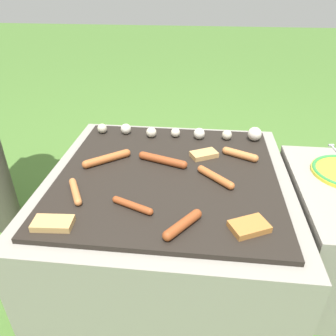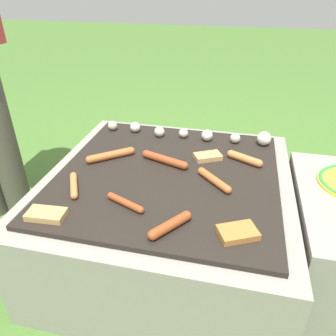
% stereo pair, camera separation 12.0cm
% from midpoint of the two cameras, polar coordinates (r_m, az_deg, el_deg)
% --- Properties ---
extents(ground_plane, '(14.00, 14.00, 0.00)m').
position_cam_midpoint_polar(ground_plane, '(1.47, -2.42, -14.49)').
color(ground_plane, '#47702D').
extents(grill, '(0.90, 0.90, 0.41)m').
position_cam_midpoint_polar(grill, '(1.33, -2.61, -8.41)').
color(grill, gray).
rests_on(grill, ground_plane).
extents(sausage_front_center, '(0.11, 0.13, 0.03)m').
position_cam_midpoint_polar(sausage_front_center, '(0.95, -1.06, -9.93)').
color(sausage_front_center, '#93421E').
rests_on(sausage_front_center, grill).
extents(sausage_front_right, '(0.16, 0.14, 0.03)m').
position_cam_midpoint_polar(sausage_front_right, '(1.31, -13.19, 1.56)').
color(sausage_front_right, '#B7602D').
rests_on(sausage_front_right, grill).
extents(sausage_back_left, '(0.13, 0.13, 0.03)m').
position_cam_midpoint_polar(sausage_back_left, '(1.17, 5.35, -1.67)').
color(sausage_back_left, '#B7602D').
rests_on(sausage_back_left, grill).
extents(sausage_back_center, '(0.14, 0.07, 0.02)m').
position_cam_midpoint_polar(sausage_back_center, '(1.04, -9.54, -6.56)').
color(sausage_back_center, '#93421E').
rests_on(sausage_back_center, grill).
extents(sausage_mid_right, '(0.14, 0.08, 0.03)m').
position_cam_midpoint_polar(sausage_mid_right, '(1.32, 9.91, 2.29)').
color(sausage_mid_right, '#C6753D').
rests_on(sausage_mid_right, grill).
extents(sausage_back_right, '(0.08, 0.14, 0.02)m').
position_cam_midpoint_polar(sausage_back_right, '(1.15, -18.78, -3.98)').
color(sausage_back_right, '#C6753D').
rests_on(sausage_back_right, grill).
extents(sausage_mid_left, '(0.20, 0.09, 0.03)m').
position_cam_midpoint_polar(sausage_mid_left, '(1.27, -3.68, 1.34)').
color(sausage_mid_left, '#93421E').
rests_on(sausage_mid_left, grill).
extents(bread_slice_left, '(0.12, 0.10, 0.02)m').
position_cam_midpoint_polar(bread_slice_left, '(1.32, 3.70, 2.32)').
color(bread_slice_left, tan).
rests_on(bread_slice_left, grill).
extents(bread_slice_right, '(0.13, 0.11, 0.02)m').
position_cam_midpoint_polar(bread_slice_right, '(0.97, 10.50, -10.12)').
color(bread_slice_right, '#B27033').
rests_on(bread_slice_right, grill).
extents(bread_slice_center, '(0.12, 0.07, 0.02)m').
position_cam_midpoint_polar(bread_slice_center, '(1.04, -22.61, -9.01)').
color(bread_slice_center, tan).
rests_on(bread_slice_center, grill).
extents(mushroom_row, '(0.74, 0.07, 0.06)m').
position_cam_midpoint_polar(mushroom_row, '(1.47, 1.23, 6.17)').
color(mushroom_row, beige).
rests_on(mushroom_row, grill).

